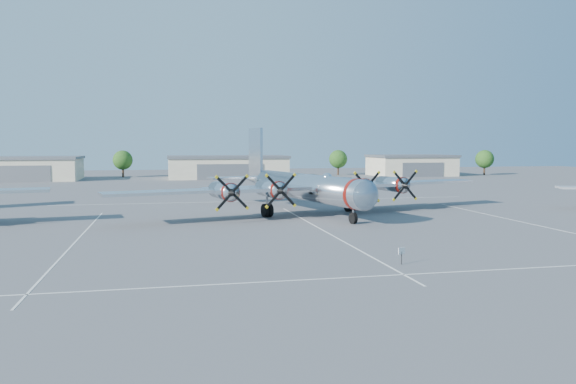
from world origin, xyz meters
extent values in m
plane|color=#4E4E50|center=(0.00, 0.00, 0.00)|extent=(260.00, 260.00, 0.00)
cube|color=silver|center=(-22.00, -5.00, 0.01)|extent=(0.15, 40.00, 0.01)
cube|color=silver|center=(0.00, -5.00, 0.01)|extent=(0.15, 40.00, 0.01)
cube|color=silver|center=(22.00, -5.00, 0.01)|extent=(0.15, 40.00, 0.01)
cube|color=silver|center=(0.00, -22.00, 0.01)|extent=(60.00, 0.15, 0.01)
cube|color=silver|center=(0.00, 25.00, 0.01)|extent=(60.00, 0.15, 0.01)
cube|color=beige|center=(-45.00, 82.00, 2.40)|extent=(22.00, 14.00, 4.80)
cube|color=slate|center=(-45.00, 82.00, 5.10)|extent=(22.60, 14.60, 0.60)
cube|color=slate|center=(-45.00, 74.95, 1.80)|extent=(12.10, 0.20, 3.60)
cube|color=beige|center=(0.00, 82.00, 2.40)|extent=(28.00, 14.00, 4.80)
cube|color=slate|center=(0.00, 82.00, 5.10)|extent=(28.60, 14.60, 0.60)
cube|color=slate|center=(0.00, 74.95, 1.80)|extent=(15.40, 0.20, 3.60)
cube|color=beige|center=(48.00, 82.00, 2.40)|extent=(20.00, 14.00, 4.80)
cube|color=slate|center=(48.00, 82.00, 5.10)|extent=(20.60, 14.60, 0.60)
cube|color=slate|center=(48.00, 74.95, 1.80)|extent=(11.00, 0.20, 3.60)
cylinder|color=#382619|center=(-25.00, 90.00, 1.40)|extent=(0.50, 0.50, 2.80)
sphere|color=#1E3F12|center=(-25.00, 90.00, 4.24)|extent=(4.80, 4.80, 4.80)
cylinder|color=#382619|center=(30.00, 88.00, 1.40)|extent=(0.50, 0.50, 2.80)
sphere|color=#1E3F12|center=(30.00, 88.00, 4.24)|extent=(4.80, 4.80, 4.80)
cylinder|color=#382619|center=(68.00, 80.00, 1.40)|extent=(0.50, 0.50, 2.80)
sphere|color=#1E3F12|center=(68.00, 80.00, 4.24)|extent=(4.80, 4.80, 4.80)
cylinder|color=black|center=(1.07, -19.17, 0.45)|extent=(0.07, 0.07, 0.89)
cube|color=white|center=(1.07, -19.17, 0.95)|extent=(0.58, 0.29, 0.45)
camera|label=1|loc=(-14.42, -54.24, 8.16)|focal=35.00mm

